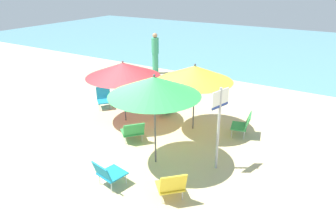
% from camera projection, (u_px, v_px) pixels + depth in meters
% --- Properties ---
extents(ground_plane, '(40.00, 40.00, 0.00)m').
position_uv_depth(ground_plane, '(119.00, 138.00, 8.50)').
color(ground_plane, '#CCB789').
extents(sea_water, '(40.00, 16.00, 0.01)m').
position_uv_depth(sea_water, '(265.00, 46.00, 19.96)').
color(sea_water, '#5693A3').
rests_on(sea_water, ground_plane).
extents(umbrella_red, '(2.16, 2.16, 1.86)m').
position_uv_depth(umbrella_red, '(123.00, 70.00, 8.94)').
color(umbrella_red, '#4C4C51').
rests_on(umbrella_red, ground_plane).
extents(umbrella_green, '(2.03, 2.03, 2.15)m').
position_uv_depth(umbrella_green, '(154.00, 86.00, 6.69)').
color(umbrella_green, '#4C4C51').
rests_on(umbrella_green, ground_plane).
extents(umbrella_yellow, '(2.09, 2.09, 1.91)m').
position_uv_depth(umbrella_yellow, '(195.00, 73.00, 8.40)').
color(umbrella_yellow, '#4C4C51').
rests_on(umbrella_yellow, ground_plane).
extents(beach_chair_a, '(0.61, 0.65, 0.64)m').
position_uv_depth(beach_chair_a, '(243.00, 124.00, 8.50)').
color(beach_chair_a, '#33934C').
rests_on(beach_chair_a, ground_plane).
extents(beach_chair_b, '(0.75, 0.75, 0.67)m').
position_uv_depth(beach_chair_b, '(171.00, 185.00, 6.01)').
color(beach_chair_b, gold).
rests_on(beach_chair_b, ground_plane).
extents(beach_chair_c, '(0.49, 0.57, 0.59)m').
position_uv_depth(beach_chair_c, '(156.00, 98.00, 10.42)').
color(beach_chair_c, gold).
rests_on(beach_chair_c, ground_plane).
extents(beach_chair_d, '(0.79, 0.79, 0.59)m').
position_uv_depth(beach_chair_d, '(133.00, 131.00, 8.22)').
color(beach_chair_d, '#33934C').
rests_on(beach_chair_d, ground_plane).
extents(beach_chair_e, '(0.74, 0.73, 0.64)m').
position_uv_depth(beach_chair_e, '(104.00, 97.00, 10.44)').
color(beach_chair_e, teal).
rests_on(beach_chair_e, ground_plane).
extents(beach_chair_f, '(0.59, 0.65, 0.60)m').
position_uv_depth(beach_chair_f, '(108.00, 173.00, 6.41)').
color(beach_chair_f, teal).
rests_on(beach_chair_f, ground_plane).
extents(person_a, '(0.32, 0.32, 1.80)m').
position_uv_depth(person_a, '(155.00, 53.00, 13.90)').
color(person_a, '#389970').
rests_on(person_a, ground_plane).
extents(person_b, '(0.37, 0.58, 0.90)m').
position_uv_depth(person_b, '(165.00, 103.00, 9.67)').
color(person_b, '#389970').
rests_on(person_b, ground_plane).
extents(warning_sign, '(0.17, 0.52, 1.93)m').
position_uv_depth(warning_sign, '(219.00, 116.00, 6.68)').
color(warning_sign, '#ADADB2').
rests_on(warning_sign, ground_plane).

